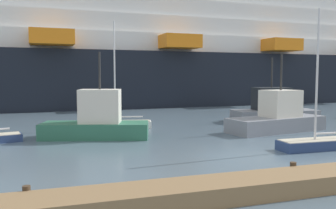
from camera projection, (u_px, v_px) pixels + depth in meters
ground_plane at (238, 157)px, 17.89m from camera, size 600.00×600.00×0.00m
dock_pier at (309, 180)px, 12.92m from camera, size 23.97×1.86×0.77m
sailboat_0 at (321, 142)px, 19.85m from camera, size 5.03×1.44×7.70m
sailboat_2 at (120, 123)px, 27.68m from camera, size 4.91×2.00×8.18m
fishing_boat_1 at (97, 121)px, 23.34m from camera, size 7.28×4.21×5.60m
fishing_boat_2 at (273, 109)px, 32.18m from camera, size 7.81×3.43×5.66m
fishing_boat_3 at (278, 117)px, 26.12m from camera, size 7.93×3.85×5.68m
cruise_ship at (201, 49)px, 55.22m from camera, size 129.11×23.43×25.08m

